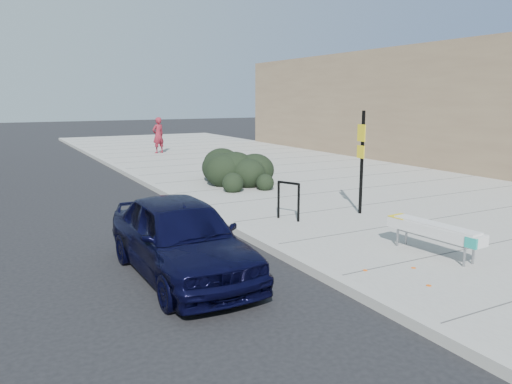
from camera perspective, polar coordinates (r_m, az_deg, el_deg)
ground at (r=9.86m, az=1.97°, el=-6.90°), size 120.00×120.00×0.00m
sidewalk_near at (r=16.95m, az=9.72°, el=0.70°), size 11.20×50.00×0.15m
curb_near at (r=14.23m, az=-8.31°, el=-1.14°), size 0.22×50.00×0.17m
bench at (r=9.66m, az=19.69°, el=-4.17°), size 0.55×1.94×0.58m
bike_rack at (r=11.69m, az=3.73°, el=-0.57°), size 0.28×0.58×0.91m
sign_post at (r=12.44m, az=11.97°, el=4.07°), size 0.10×0.29×2.53m
hedge at (r=16.93m, az=-2.47°, el=3.48°), size 1.98×3.79×1.40m
sedan_navy at (r=8.50m, az=-8.57°, el=-5.10°), size 1.66×4.02×1.36m
pedestrian at (r=26.44m, az=-11.11°, el=6.39°), size 0.78×0.64×1.85m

